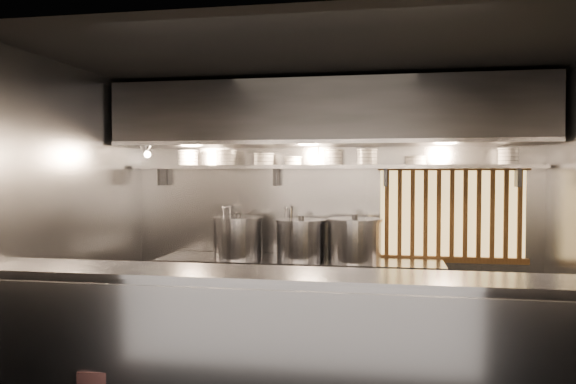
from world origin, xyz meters
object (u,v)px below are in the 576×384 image
(stock_pot_left, at_px, (238,237))
(pendant_bulb, at_px, (318,159))
(stock_pot_mid, at_px, (301,239))
(stock_pot_right, at_px, (355,239))
(heat_lamp, at_px, (146,149))

(stock_pot_left, bearing_deg, pendant_bulb, 5.16)
(pendant_bulb, height_order, stock_pot_left, pendant_bulb)
(stock_pot_mid, height_order, stock_pot_right, stock_pot_right)
(heat_lamp, relative_size, stock_pot_right, 0.52)
(heat_lamp, relative_size, stock_pot_mid, 0.55)
(pendant_bulb, bearing_deg, stock_pot_right, -12.50)
(stock_pot_left, bearing_deg, stock_pot_right, -0.39)
(stock_pot_left, relative_size, stock_pot_right, 0.84)
(heat_lamp, xyz_separation_m, pendant_bulb, (1.80, 0.35, -0.11))
(pendant_bulb, bearing_deg, stock_pot_left, -174.84)
(stock_pot_right, bearing_deg, pendant_bulb, 167.50)
(pendant_bulb, xyz_separation_m, stock_pot_left, (-0.87, -0.08, -0.84))
(pendant_bulb, distance_m, stock_pot_left, 1.21)
(heat_lamp, bearing_deg, stock_pot_left, 16.25)
(stock_pot_left, distance_m, stock_pot_right, 1.26)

